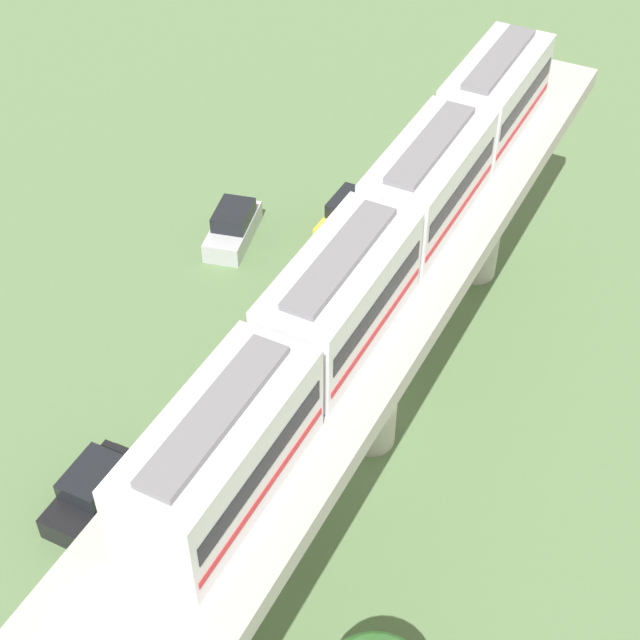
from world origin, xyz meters
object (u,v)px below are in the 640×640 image
(train, at_px, (387,236))
(parked_car_black, at_px, (94,491))
(parked_car_silver, at_px, (233,227))
(parked_car_yellow, at_px, (349,216))

(train, distance_m, parked_car_black, 14.35)
(train, xyz_separation_m, parked_car_black, (-7.73, -7.99, -9.07))
(parked_car_silver, relative_size, parked_car_black, 1.06)
(parked_car_yellow, bearing_deg, parked_car_silver, -143.20)
(train, relative_size, parked_car_black, 6.48)
(parked_car_black, bearing_deg, parked_car_silver, 102.05)
(parked_car_black, distance_m, parked_car_yellow, 19.57)
(train, bearing_deg, parked_car_black, -134.08)
(parked_car_black, xyz_separation_m, parked_car_yellow, (0.84, 19.55, 0.00))
(train, relative_size, parked_car_yellow, 6.53)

